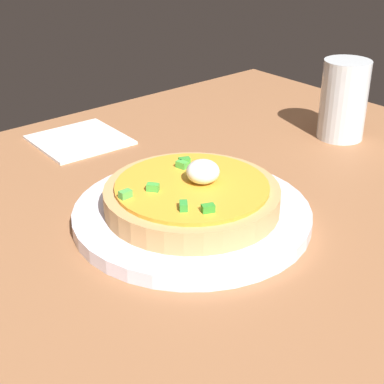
{
  "coord_description": "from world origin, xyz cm",
  "views": [
    {
      "loc": [
        -31.43,
        -46.77,
        35.18
      ],
      "look_at": [
        4.8,
        -3.93,
        6.26
      ],
      "focal_mm": 54.74,
      "sensor_mm": 36.0,
      "label": 1
    }
  ],
  "objects_px": {
    "plate": "(192,215)",
    "pizza": "(192,196)",
    "cup_far": "(343,102)",
    "napkin": "(80,140)"
  },
  "relations": [
    {
      "from": "pizza",
      "to": "plate",
      "type": "bearing_deg",
      "value": 164.62
    },
    {
      "from": "plate",
      "to": "pizza",
      "type": "height_order",
      "value": "pizza"
    },
    {
      "from": "plate",
      "to": "napkin",
      "type": "height_order",
      "value": "plate"
    },
    {
      "from": "pizza",
      "to": "cup_far",
      "type": "height_order",
      "value": "cup_far"
    },
    {
      "from": "plate",
      "to": "napkin",
      "type": "distance_m",
      "value": 0.28
    },
    {
      "from": "pizza",
      "to": "cup_far",
      "type": "distance_m",
      "value": 0.33
    },
    {
      "from": "cup_far",
      "to": "napkin",
      "type": "height_order",
      "value": "cup_far"
    },
    {
      "from": "plate",
      "to": "pizza",
      "type": "relative_size",
      "value": 1.37
    },
    {
      "from": "plate",
      "to": "napkin",
      "type": "xyz_separation_m",
      "value": [
        0.02,
        0.28,
        -0.01
      ]
    },
    {
      "from": "pizza",
      "to": "napkin",
      "type": "height_order",
      "value": "pizza"
    }
  ]
}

